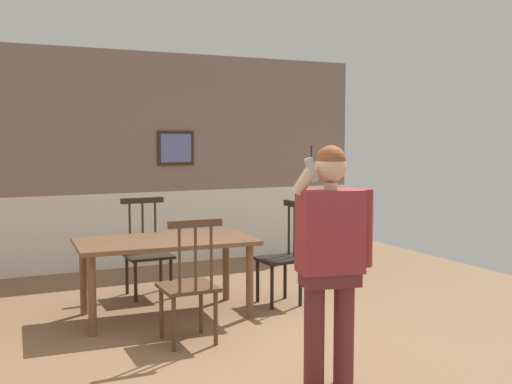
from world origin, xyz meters
The scene contains 7 objects.
ground_plane centered at (0.00, 0.00, 0.00)m, with size 8.09×8.09×0.00m, color #846042.
room_back_partition centered at (0.00, 3.68, 1.35)m, with size 6.49×0.17×2.81m.
dining_table centered at (-0.32, 1.28, 0.65)m, with size 1.70×1.00×0.74m.
chair_near_window centered at (0.88, 1.19, 0.49)m, with size 0.40×0.40×1.04m.
chair_by_doorway centered at (-0.38, 0.44, 0.49)m, with size 0.45×0.45×1.05m.
chair_at_table_head centered at (-0.27, 2.11, 0.48)m, with size 0.48×0.48×1.04m.
person_figure centered at (0.19, -0.80, 0.94)m, with size 0.58×0.32×1.64m.
Camera 1 is at (-2.03, -4.27, 1.69)m, focal length 43.23 mm.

